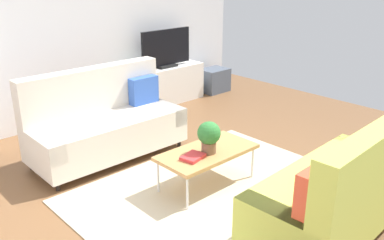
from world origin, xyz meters
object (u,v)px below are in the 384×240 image
Objects in this scene: bottle_0 at (149,65)px; coffee_table at (207,153)px; tv_console at (166,85)px; vase_0 at (136,67)px; couch_beige at (105,123)px; couch_green at (343,188)px; potted_plant at (209,135)px; tv at (166,49)px; table_book_0 at (193,157)px; storage_trunk at (214,80)px.

coffee_table is at bearing -114.59° from bottle_0.
vase_0 reaches higher than tv_console.
couch_beige is at bearing -143.88° from bottle_0.
tv_console reaches higher than coffee_table.
tv_console is at bearing -148.62° from couch_beige.
tv_console is (1.27, 4.02, -0.12)m from couch_green.
bottle_0 is at bearing 65.41° from coffee_table.
vase_0 reaches higher than potted_plant.
coffee_table is 1.10× the size of tv.
table_book_0 is 2.97m from vase_0.
tv is at bearing 58.75° from coffee_table.
table_book_0 is at bearing -118.63° from bottle_0.
potted_plant is (0.36, -1.47, 0.18)m from couch_beige.
tv_console is 4.00× the size of potted_plant.
table_book_0 is (-0.54, 1.38, -0.00)m from couch_green.
coffee_table is 3.15× the size of potted_plant.
coffee_table is 2.84m from vase_0.
tv is 6.23× the size of vase_0.
tv is 2.86× the size of potted_plant.
tv_console is 5.83× the size of table_book_0.
potted_plant is (-1.59, -2.62, -0.33)m from tv.
tv is at bearing -149.05° from couch_beige.
bottle_0 reaches higher than coffee_table.
vase_0 is at bearing 65.38° from table_book_0.
coffee_table is 2.12× the size of storage_trunk.
coffee_table is 3.03m from tv_console.
couch_beige reaches higher than table_book_0.
coffee_table is at bearing 99.09° from couch_green.
tv_console is 2.69× the size of storage_trunk.
couch_green is at bearing -107.67° from tv.
potted_plant is 0.29m from table_book_0.
potted_plant is (-2.69, -2.54, 0.40)m from storage_trunk.
couch_beige reaches higher than storage_trunk.
tv reaches higher than couch_beige.
storage_trunk is (1.10, -0.10, -0.10)m from tv_console.
tv_console is at bearing 59.00° from potted_plant.
coffee_table is (0.39, -1.42, -0.05)m from couch_beige.
potted_plant reaches higher than coffee_table.
coffee_table is 6.85× the size of vase_0.
couch_green is at bearing -99.67° from vase_0.
storage_trunk is (2.37, 3.92, -0.22)m from couch_green.
tv_console is at bearing 55.51° from table_book_0.
coffee_table is 5.37× the size of bottle_0.
potted_plant is (-0.03, -0.05, 0.23)m from coffee_table.
tv_console is 1.11m from storage_trunk.
tv_console is 0.63m from tv.
coffee_table is at bearing 9.10° from table_book_0.
table_book_0 is 1.49× the size of vase_0.
tv is at bearing -6.88° from vase_0.
vase_0 is (1.37, 1.23, 0.28)m from couch_beige.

